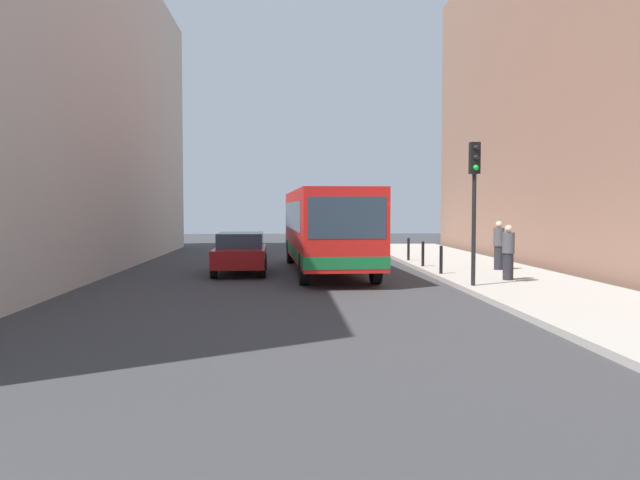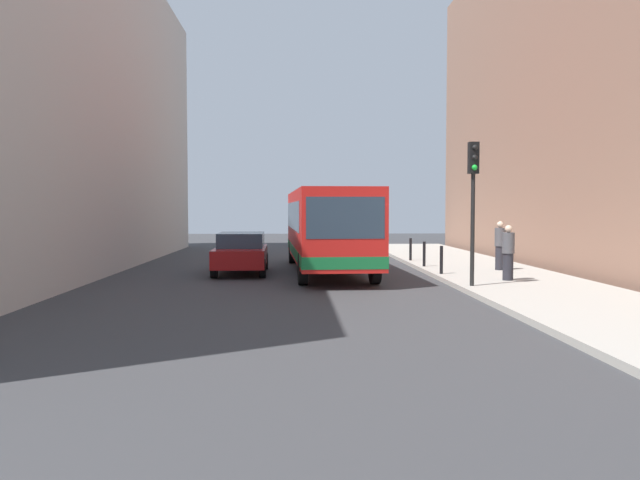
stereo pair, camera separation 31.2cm
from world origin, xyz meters
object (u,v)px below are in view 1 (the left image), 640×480
Objects in this scene: traffic_light at (474,186)px; pedestrian_mid_sidewalk at (499,245)px; bollard_mid at (423,254)px; bollard_far at (408,249)px; car_beside_bus at (241,252)px; bollard_near at (441,260)px; bus at (326,226)px; pedestrian_near_signal at (508,253)px.

traffic_light is 2.34× the size of pedestrian_mid_sidewalk.
bollard_mid is 2.79m from bollard_far.
car_beside_bus reaches higher than bollard_far.
bollard_near is (-0.10, 3.32, -2.38)m from traffic_light.
bollard_near is 1.00× the size of bollard_far.
bus is 11.70× the size of bollard_mid.
traffic_light is 4.32× the size of bollard_mid.
bollard_far is at bearing 90.00° from bollard_mid.
pedestrian_near_signal is at bearing 138.35° from bus.
pedestrian_mid_sidewalk reaches higher than bollard_far.
pedestrian_near_signal reaches higher than bollard_far.
pedestrian_near_signal is at bearing -50.95° from bollard_near.
car_beside_bus is 7.81m from bollard_far.
bus is 2.51× the size of car_beside_bus.
bollard_mid is 2.90m from pedestrian_mid_sidewalk.
car_beside_bus reaches higher than bollard_near.
pedestrian_mid_sidewalk is (2.33, 4.58, -1.98)m from traffic_light.
bus is 4.60m from bollard_near.
bollard_near is 1.00× the size of bollard_mid.
car_beside_bus is 9.03m from traffic_light.
bollard_mid is at bearing 65.79° from pedestrian_near_signal.
pedestrian_near_signal is (5.37, -4.39, -0.72)m from bus.
traffic_light is (7.00, -5.25, 2.22)m from car_beside_bus.
pedestrian_mid_sidewalk reaches higher than pedestrian_near_signal.
bollard_near and bollard_mid have the same top height.
bollard_near is at bearing 144.98° from bus.
pedestrian_near_signal is (1.60, -4.77, 0.38)m from bollard_mid.
traffic_light is 4.32× the size of bollard_near.
car_beside_bus is at bearing 112.51° from pedestrian_near_signal.
pedestrian_mid_sidewalk is at bearing -60.68° from bollard_far.
bollard_far is 4.97m from pedestrian_mid_sidewalk.
pedestrian_mid_sidewalk is at bearing 27.40° from bollard_near.
bollard_near is 0.54× the size of pedestrian_mid_sidewalk.
pedestrian_mid_sidewalk is (0.82, 3.24, 0.03)m from pedestrian_near_signal.
pedestrian_near_signal is at bearing -161.64° from pedestrian_mid_sidewalk.
bollard_near is 0.56× the size of pedestrian_near_signal.
pedestrian_near_signal is (1.50, 1.34, -2.00)m from traffic_light.
traffic_light reaches higher than bollard_mid.
pedestrian_near_signal reaches higher than bollard_near.
traffic_light is at bearing -89.06° from bollard_mid.
bollard_mid is (-0.10, 6.11, -2.38)m from traffic_light.
pedestrian_near_signal reaches higher than bollard_mid.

